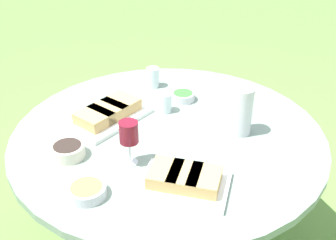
# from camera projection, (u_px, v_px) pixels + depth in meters

# --- Properties ---
(dining_table) EXTENTS (1.39, 1.39, 0.76)m
(dining_table) POSITION_uv_depth(u_px,v_px,m) (168.00, 150.00, 1.93)
(dining_table) COLOR #4C4C51
(dining_table) RESTS_ON ground_plane
(water_pitcher) EXTENTS (0.10, 0.09, 0.22)m
(water_pitcher) POSITION_uv_depth(u_px,v_px,m) (242.00, 111.00, 1.82)
(water_pitcher) COLOR silver
(water_pitcher) RESTS_ON dining_table
(wine_glass) EXTENTS (0.08, 0.08, 0.19)m
(wine_glass) POSITION_uv_depth(u_px,v_px,m) (129.00, 134.00, 1.61)
(wine_glass) COLOR silver
(wine_glass) RESTS_ON dining_table
(platter_bread_main) EXTENTS (0.25, 0.34, 0.07)m
(platter_bread_main) POSITION_uv_depth(u_px,v_px,m) (185.00, 180.00, 1.53)
(platter_bread_main) COLOR white
(platter_bread_main) RESTS_ON dining_table
(platter_charcuterie) EXTENTS (0.43, 0.35, 0.07)m
(platter_charcuterie) POSITION_uv_depth(u_px,v_px,m) (108.00, 114.00, 1.95)
(platter_charcuterie) COLOR white
(platter_charcuterie) RESTS_ON dining_table
(bowl_fries) EXTENTS (0.14, 0.14, 0.04)m
(bowl_fries) POSITION_uv_depth(u_px,v_px,m) (87.00, 190.00, 1.50)
(bowl_fries) COLOR silver
(bowl_fries) RESTS_ON dining_table
(bowl_salad) EXTENTS (0.12, 0.12, 0.04)m
(bowl_salad) POSITION_uv_depth(u_px,v_px,m) (183.00, 96.00, 2.13)
(bowl_salad) COLOR silver
(bowl_salad) RESTS_ON dining_table
(bowl_olives) EXTENTS (0.14, 0.14, 0.05)m
(bowl_olives) POSITION_uv_depth(u_px,v_px,m) (68.00, 150.00, 1.70)
(bowl_olives) COLOR beige
(bowl_olives) RESTS_ON dining_table
(cup_water_near) EXTENTS (0.07, 0.07, 0.11)m
(cup_water_near) POSITION_uv_depth(u_px,v_px,m) (153.00, 77.00, 2.24)
(cup_water_near) COLOR silver
(cup_water_near) RESTS_ON dining_table
(cup_water_far) EXTENTS (0.07, 0.07, 0.09)m
(cup_water_far) POSITION_uv_depth(u_px,v_px,m) (165.00, 103.00, 2.01)
(cup_water_far) COLOR silver
(cup_water_far) RESTS_ON dining_table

